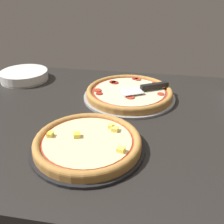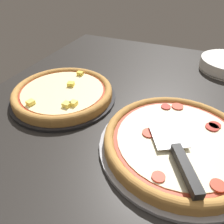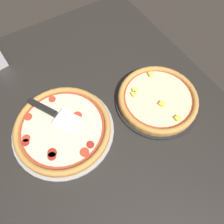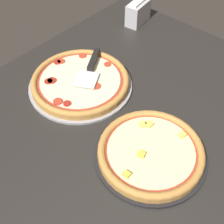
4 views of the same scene
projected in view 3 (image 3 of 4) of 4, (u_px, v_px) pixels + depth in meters
The scene contains 6 objects.
ground_plane at pixel (107, 121), 92.93cm from camera, with size 142.56×103.49×3.60cm, color black.
pizza_pan_front at pixel (64, 130), 88.28cm from camera, with size 40.87×40.87×1.00cm, color #939399.
pizza_front at pixel (62, 128), 86.38cm from camera, with size 38.42×38.42×3.30cm.
pizza_pan_back at pixel (157, 101), 95.12cm from camera, with size 36.43×36.43×1.00cm, color black.
pizza_back at pixel (158, 98), 93.24cm from camera, with size 34.25×34.25×3.80cm.
serving_spatula at pixel (48, 111), 87.40cm from camera, with size 22.25×15.77×2.00cm.
Camera 3 is at (37.20, -20.24, 81.03)cm, focal length 35.00 mm.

